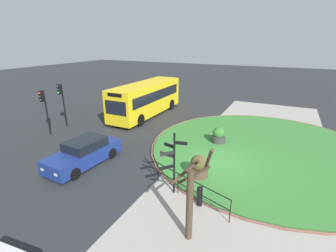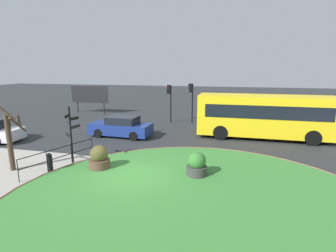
{
  "view_description": "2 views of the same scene",
  "coord_description": "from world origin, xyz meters",
  "px_view_note": "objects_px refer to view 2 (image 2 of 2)",
  "views": [
    {
      "loc": [
        -12.26,
        -2.88,
        6.66
      ],
      "look_at": [
        0.18,
        3.26,
        1.75
      ],
      "focal_mm": 25.83,
      "sensor_mm": 36.0,
      "label": 1
    },
    {
      "loc": [
        4.33,
        -10.59,
        4.88
      ],
      "look_at": [
        0.96,
        3.4,
        1.71
      ],
      "focal_mm": 28.55,
      "sensor_mm": 36.0,
      "label": 2
    }
  ],
  "objects_px": {
    "bollard_foreground": "(50,162)",
    "billboard_left": "(90,95)",
    "bus_yellow": "(264,116)",
    "planter_kerbside": "(99,159)",
    "street_tree_bare": "(10,137)",
    "planter_near_signpost": "(197,166)",
    "signpost_directional": "(71,131)",
    "traffic_light_far": "(191,94)",
    "traffic_light_near": "(169,95)",
    "car_near_lane": "(121,127)"
  },
  "relations": [
    {
      "from": "traffic_light_near",
      "to": "signpost_directional",
      "type": "bearing_deg",
      "value": 70.48
    },
    {
      "from": "traffic_light_far",
      "to": "planter_near_signpost",
      "type": "relative_size",
      "value": 2.97
    },
    {
      "from": "car_near_lane",
      "to": "street_tree_bare",
      "type": "relative_size",
      "value": 1.19
    },
    {
      "from": "planter_kerbside",
      "to": "street_tree_bare",
      "type": "distance_m",
      "value": 4.26
    },
    {
      "from": "planter_kerbside",
      "to": "signpost_directional",
      "type": "bearing_deg",
      "value": 161.62
    },
    {
      "from": "bollard_foreground",
      "to": "traffic_light_far",
      "type": "xyz_separation_m",
      "value": [
        4.69,
        13.17,
        2.08
      ]
    },
    {
      "from": "bollard_foreground",
      "to": "traffic_light_far",
      "type": "distance_m",
      "value": 14.13
    },
    {
      "from": "planter_near_signpost",
      "to": "billboard_left",
      "type": "bearing_deg",
      "value": 132.8
    },
    {
      "from": "car_near_lane",
      "to": "traffic_light_near",
      "type": "distance_m",
      "value": 6.39
    },
    {
      "from": "planter_near_signpost",
      "to": "traffic_light_near",
      "type": "bearing_deg",
      "value": 109.1
    },
    {
      "from": "bus_yellow",
      "to": "planter_kerbside",
      "type": "xyz_separation_m",
      "value": [
        -8.34,
        -8.08,
        -1.07
      ]
    },
    {
      "from": "billboard_left",
      "to": "planter_kerbside",
      "type": "xyz_separation_m",
      "value": [
        8.82,
        -14.84,
        -1.44
      ]
    },
    {
      "from": "signpost_directional",
      "to": "bollard_foreground",
      "type": "height_order",
      "value": "signpost_directional"
    },
    {
      "from": "signpost_directional",
      "to": "bollard_foreground",
      "type": "relative_size",
      "value": 3.19
    },
    {
      "from": "billboard_left",
      "to": "planter_near_signpost",
      "type": "distance_m",
      "value": 19.97
    },
    {
      "from": "bollard_foreground",
      "to": "traffic_light_near",
      "type": "relative_size",
      "value": 0.28
    },
    {
      "from": "signpost_directional",
      "to": "planter_near_signpost",
      "type": "xyz_separation_m",
      "value": [
        6.56,
        -0.38,
        -1.17
      ]
    },
    {
      "from": "bus_yellow",
      "to": "traffic_light_near",
      "type": "relative_size",
      "value": 2.71
    },
    {
      "from": "street_tree_bare",
      "to": "planter_near_signpost",
      "type": "bearing_deg",
      "value": 8.63
    },
    {
      "from": "bollard_foreground",
      "to": "traffic_light_near",
      "type": "height_order",
      "value": "traffic_light_near"
    },
    {
      "from": "traffic_light_far",
      "to": "planter_near_signpost",
      "type": "xyz_separation_m",
      "value": [
        2.18,
        -12.13,
        -2.03
      ]
    },
    {
      "from": "bus_yellow",
      "to": "traffic_light_near",
      "type": "distance_m",
      "value": 8.66
    },
    {
      "from": "car_near_lane",
      "to": "billboard_left",
      "type": "distance_m",
      "value": 11.34
    },
    {
      "from": "traffic_light_near",
      "to": "planter_kerbside",
      "type": "xyz_separation_m",
      "value": [
        -0.65,
        -11.97,
        -1.92
      ]
    },
    {
      "from": "planter_near_signpost",
      "to": "street_tree_bare",
      "type": "height_order",
      "value": "street_tree_bare"
    },
    {
      "from": "bus_yellow",
      "to": "traffic_light_far",
      "type": "relative_size",
      "value": 2.61
    },
    {
      "from": "signpost_directional",
      "to": "planter_kerbside",
      "type": "distance_m",
      "value": 2.26
    },
    {
      "from": "car_near_lane",
      "to": "billboard_left",
      "type": "height_order",
      "value": "billboard_left"
    },
    {
      "from": "billboard_left",
      "to": "street_tree_bare",
      "type": "distance_m",
      "value": 16.66
    },
    {
      "from": "billboard_left",
      "to": "car_near_lane",
      "type": "bearing_deg",
      "value": -49.09
    },
    {
      "from": "car_near_lane",
      "to": "signpost_directional",
      "type": "bearing_deg",
      "value": 90.36
    },
    {
      "from": "bollard_foreground",
      "to": "traffic_light_near",
      "type": "distance_m",
      "value": 13.24
    },
    {
      "from": "bus_yellow",
      "to": "street_tree_bare",
      "type": "distance_m",
      "value": 15.34
    },
    {
      "from": "planter_near_signpost",
      "to": "street_tree_bare",
      "type": "xyz_separation_m",
      "value": [
        -8.67,
        -1.32,
        1.14
      ]
    },
    {
      "from": "bollard_foreground",
      "to": "street_tree_bare",
      "type": "distance_m",
      "value": 2.18
    },
    {
      "from": "bus_yellow",
      "to": "billboard_left",
      "type": "bearing_deg",
      "value": -20.94
    },
    {
      "from": "bollard_foreground",
      "to": "billboard_left",
      "type": "bearing_deg",
      "value": 113.07
    },
    {
      "from": "bollard_foreground",
      "to": "billboard_left",
      "type": "relative_size",
      "value": 0.21
    },
    {
      "from": "street_tree_bare",
      "to": "signpost_directional",
      "type": "bearing_deg",
      "value": 38.86
    },
    {
      "from": "billboard_left",
      "to": "traffic_light_far",
      "type": "bearing_deg",
      "value": -11.65
    },
    {
      "from": "bollard_foreground",
      "to": "bus_yellow",
      "type": "height_order",
      "value": "bus_yellow"
    },
    {
      "from": "planter_kerbside",
      "to": "traffic_light_near",
      "type": "bearing_deg",
      "value": 86.91
    },
    {
      "from": "car_near_lane",
      "to": "traffic_light_far",
      "type": "distance_m",
      "value": 7.59
    },
    {
      "from": "signpost_directional",
      "to": "street_tree_bare",
      "type": "height_order",
      "value": "street_tree_bare"
    },
    {
      "from": "bollard_foreground",
      "to": "billboard_left",
      "type": "xyz_separation_m",
      "value": [
        -6.67,
        15.65,
        1.51
      ]
    },
    {
      "from": "bollard_foreground",
      "to": "planter_near_signpost",
      "type": "xyz_separation_m",
      "value": [
        6.86,
        1.04,
        0.05
      ]
    },
    {
      "from": "street_tree_bare",
      "to": "billboard_left",
      "type": "bearing_deg",
      "value": 106.97
    },
    {
      "from": "bus_yellow",
      "to": "car_near_lane",
      "type": "xyz_separation_m",
      "value": [
        -9.89,
        -1.85,
        -0.93
      ]
    },
    {
      "from": "billboard_left",
      "to": "bollard_foreground",
      "type": "bearing_deg",
      "value": -66.23
    },
    {
      "from": "signpost_directional",
      "to": "traffic_light_far",
      "type": "relative_size",
      "value": 0.86
    }
  ]
}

